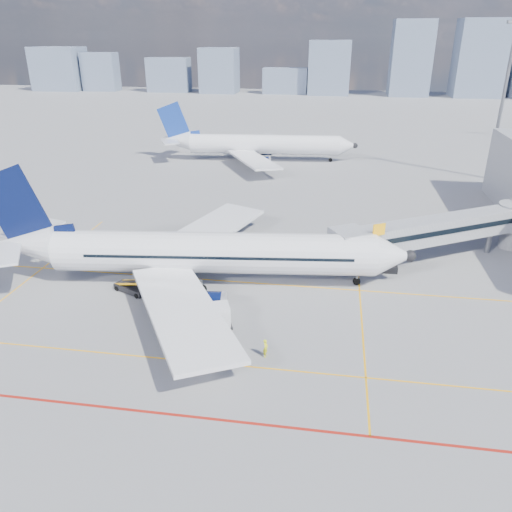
{
  "coord_description": "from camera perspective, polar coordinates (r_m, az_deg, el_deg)",
  "views": [
    {
      "loc": [
        10.59,
        -37.01,
        23.2
      ],
      "look_at": [
        3.9,
        5.86,
        4.0
      ],
      "focal_mm": 35.0,
      "sensor_mm": 36.0,
      "label": 1
    }
  ],
  "objects": [
    {
      "name": "distant_skyline",
      "position": [
        227.36,
        10.8,
        20.55
      ],
      "size": [
        253.03,
        15.4,
        29.6
      ],
      "color": "slate",
      "rests_on": "ground"
    },
    {
      "name": "baggage_tug",
      "position": [
        44.66,
        -5.23,
        -6.59
      ],
      "size": [
        1.97,
        1.25,
        1.33
      ],
      "rotation": [
        0.0,
        0.0,
        -0.05
      ],
      "color": "silver",
      "rests_on": "ground"
    },
    {
      "name": "main_aircraft",
      "position": [
        50.42,
        -6.84,
        0.34
      ],
      "size": [
        42.83,
        37.25,
        12.53
      ],
      "rotation": [
        0.0,
        0.0,
        0.11
      ],
      "color": "silver",
      "rests_on": "ground"
    },
    {
      "name": "second_aircraft",
      "position": [
        102.33,
        -0.04,
        12.61
      ],
      "size": [
        39.8,
        34.64,
        11.62
      ],
      "rotation": [
        0.0,
        0.0,
        0.08
      ],
      "color": "silver",
      "rests_on": "ground"
    },
    {
      "name": "ground",
      "position": [
        44.95,
        -6.13,
        -7.36
      ],
      "size": [
        420.0,
        420.0,
        0.0
      ],
      "primitive_type": "plane",
      "color": "gray",
      "rests_on": "ground"
    },
    {
      "name": "apron_markings",
      "position": [
        41.93,
        -8.26,
        -10.0
      ],
      "size": [
        90.0,
        35.12,
        0.01
      ],
      "color": "#FFAB0D",
      "rests_on": "ground"
    },
    {
      "name": "cargo_dolly",
      "position": [
        42.98,
        -5.63,
        -6.98
      ],
      "size": [
        4.51,
        3.2,
        2.26
      ],
      "rotation": [
        0.0,
        0.0,
        0.37
      ],
      "color": "black",
      "rests_on": "ground"
    },
    {
      "name": "jet_bridge",
      "position": [
        58.76,
        21.05,
        2.88
      ],
      "size": [
        23.55,
        15.78,
        6.3
      ],
      "color": "#9C9EA5",
      "rests_on": "ground"
    },
    {
      "name": "floodlight_mast_ne",
      "position": [
        96.48,
        26.4,
        15.81
      ],
      "size": [
        3.2,
        0.61,
        25.45
      ],
      "color": "slate",
      "rests_on": "ground"
    },
    {
      "name": "ramp_worker",
      "position": [
        39.78,
        1.1,
        -10.47
      ],
      "size": [
        0.41,
        0.58,
        1.53
      ],
      "primitive_type": "imported",
      "rotation": [
        0.0,
        0.0,
        1.49
      ],
      "color": "yellow",
      "rests_on": "ground"
    },
    {
      "name": "belt_loader",
      "position": [
        50.58,
        -14.0,
        -3.52
      ],
      "size": [
        5.09,
        3.15,
        2.1
      ],
      "rotation": [
        0.0,
        0.0,
        -0.43
      ],
      "color": "black",
      "rests_on": "ground"
    }
  ]
}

